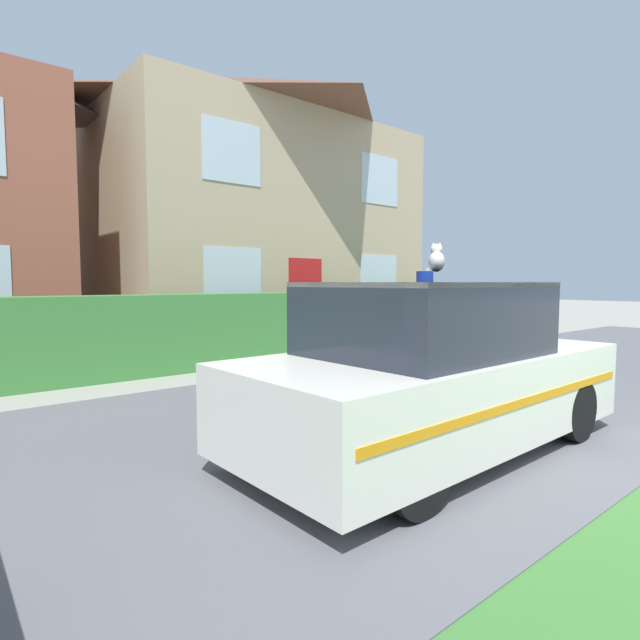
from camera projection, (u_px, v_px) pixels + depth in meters
road_strip at (405, 404)px, 6.19m from camera, size 28.00×5.52×0.01m
garden_hedge at (182, 332)px, 8.58m from camera, size 15.95×0.72×1.32m
police_car at (432, 372)px, 4.47m from camera, size 3.88×1.73×1.60m
cat at (436, 260)px, 4.60m from camera, size 0.32×0.25×0.28m
house_right at (242, 205)px, 14.66m from camera, size 8.67×7.09×7.43m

